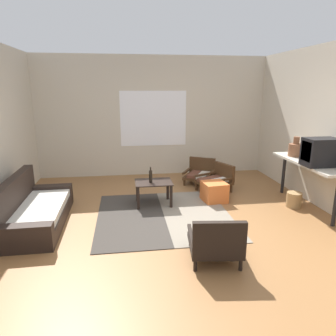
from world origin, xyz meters
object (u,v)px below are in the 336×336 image
armchair_striped_foreground (216,242)px  console_shelf (308,166)px  ottoman_orange (214,192)px  crt_television (321,152)px  clay_vase (296,149)px  wicker_basket (294,200)px  coffee_table (154,186)px  armchair_by_window (200,172)px  glass_bottle (151,176)px  couch (33,211)px  armchair_corner (217,179)px

armchair_striped_foreground → console_shelf: console_shelf is taller
armchair_striped_foreground → ottoman_orange: size_ratio=1.75×
crt_television → clay_vase: size_ratio=1.48×
ottoman_orange → wicker_basket: (1.28, -0.46, -0.05)m
coffee_table → ottoman_orange: (1.10, 0.01, -0.16)m
ottoman_orange → crt_television: (1.45, -0.78, 0.85)m
armchair_striped_foreground → armchair_by_window: bearing=79.4°
coffee_table → console_shelf: 2.63m
armchair_by_window → glass_bottle: size_ratio=2.87×
ottoman_orange → crt_television: bearing=-28.2°
couch → coffee_table: bearing=16.9°
glass_bottle → console_shelf: bearing=-10.0°
wicker_basket → armchair_by_window: bearing=128.7°
armchair_by_window → armchair_striped_foreground: bearing=-100.6°
clay_vase → glass_bottle: 2.64m
clay_vase → wicker_basket: (-0.17, -0.40, -0.80)m
armchair_corner → glass_bottle: size_ratio=2.82×
crt_television → glass_bottle: crt_television is taller
glass_bottle → couch: bearing=-163.4°
coffee_table → crt_television: size_ratio=1.23×
coffee_table → armchair_by_window: (1.11, 1.14, -0.11)m
armchair_by_window → glass_bottle: 1.67m
armchair_by_window → armchair_striped_foreground: 3.12m
ottoman_orange → wicker_basket: ottoman_orange is taller
couch → armchair_corner: (3.17, 1.14, 0.04)m
couch → armchair_striped_foreground: 2.76m
ottoman_orange → clay_vase: size_ratio=1.15×
coffee_table → console_shelf: (2.55, -0.49, 0.39)m
armchair_striped_foreground → crt_television: crt_television is taller
armchair_by_window → armchair_corner: bearing=-70.4°
crt_television → coffee_table: bearing=163.3°
couch → ottoman_orange: (2.96, 0.58, -0.04)m
armchair_corner → ottoman_orange: armchair_corner is taller
couch → console_shelf: console_shelf is taller
crt_television → armchair_striped_foreground: bearing=-150.0°
couch → ottoman_orange: 3.02m
coffee_table → crt_television: crt_television is taller
armchair_by_window → crt_television: 2.52m
armchair_by_window → ottoman_orange: bearing=-90.7°
couch → armchair_by_window: couch is taller
ottoman_orange → glass_bottle: (-1.15, -0.04, 0.35)m
armchair_striped_foreground → clay_vase: (2.02, 1.88, 0.68)m
armchair_striped_foreground → wicker_basket: armchair_striped_foreground is taller
armchair_striped_foreground → couch: bearing=150.4°
armchair_striped_foreground → glass_bottle: glass_bottle is taller
armchair_striped_foreground → glass_bottle: (-0.59, 1.90, 0.28)m
couch → wicker_basket: bearing=1.6°
ottoman_orange → console_shelf: 1.63m
armchair_by_window → clay_vase: 1.99m
armchair_striped_foreground → clay_vase: size_ratio=2.01×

